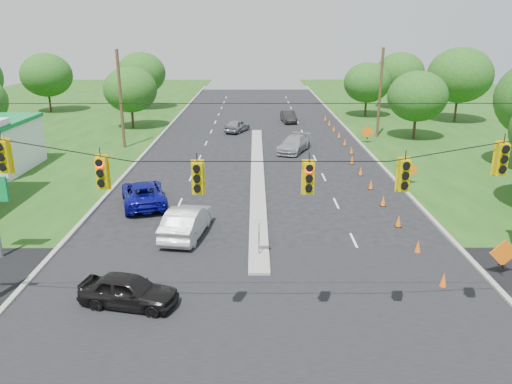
{
  "coord_description": "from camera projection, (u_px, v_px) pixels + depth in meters",
  "views": [
    {
      "loc": [
        -0.19,
        -16.08,
        10.45
      ],
      "look_at": [
        -0.14,
        7.69,
        2.8
      ],
      "focal_mm": 35.0,
      "sensor_mm": 36.0,
      "label": 1
    }
  ],
  "objects": [
    {
      "name": "ground",
      "position": [
        260.0,
        327.0,
        18.51
      ],
      "size": [
        160.0,
        160.0,
        0.0
      ],
      "primitive_type": "plane",
      "color": "black",
      "rests_on": "ground"
    },
    {
      "name": "cross_street",
      "position": [
        260.0,
        327.0,
        18.51
      ],
      "size": [
        160.0,
        14.0,
        0.02
      ],
      "primitive_type": "cube",
      "color": "black",
      "rests_on": "ground"
    },
    {
      "name": "curb_left",
      "position": [
        150.0,
        148.0,
        47.05
      ],
      "size": [
        0.25,
        110.0,
        0.16
      ],
      "primitive_type": "cube",
      "color": "gray",
      "rests_on": "ground"
    },
    {
      "name": "curb_right",
      "position": [
        364.0,
        148.0,
        47.09
      ],
      "size": [
        0.25,
        110.0,
        0.16
      ],
      "primitive_type": "cube",
      "color": "gray",
      "rests_on": "ground"
    },
    {
      "name": "median",
      "position": [
        257.0,
        174.0,
        38.5
      ],
      "size": [
        1.0,
        34.0,
        0.18
      ],
      "primitive_type": "cube",
      "color": "gray",
      "rests_on": "ground"
    },
    {
      "name": "median_sign",
      "position": [
        259.0,
        229.0,
        23.78
      ],
      "size": [
        0.55,
        0.06,
        2.05
      ],
      "color": "gray",
      "rests_on": "ground"
    },
    {
      "name": "signal_span",
      "position": [
        259.0,
        211.0,
        16.04
      ],
      "size": [
        25.6,
        0.32,
        9.0
      ],
      "color": "#422D1C",
      "rests_on": "ground"
    },
    {
      "name": "utility_pole_far_left",
      "position": [
        121.0,
        100.0,
        45.66
      ],
      "size": [
        0.28,
        0.28,
        9.0
      ],
      "primitive_type": "cylinder",
      "color": "#422D1C",
      "rests_on": "ground"
    },
    {
      "name": "utility_pole_far_right",
      "position": [
        380.0,
        93.0,
        50.48
      ],
      "size": [
        0.28,
        0.28,
        9.0
      ],
      "primitive_type": "cylinder",
      "color": "#422D1C",
      "rests_on": "ground"
    },
    {
      "name": "cone_0",
      "position": [
        444.0,
        280.0,
        21.28
      ],
      "size": [
        0.32,
        0.32,
        0.7
      ],
      "primitive_type": "cone",
      "color": "orange",
      "rests_on": "ground"
    },
    {
      "name": "cone_1",
      "position": [
        418.0,
        246.0,
        24.61
      ],
      "size": [
        0.32,
        0.32,
        0.7
      ],
      "primitive_type": "cone",
      "color": "orange",
      "rests_on": "ground"
    },
    {
      "name": "cone_2",
      "position": [
        399.0,
        221.0,
        27.94
      ],
      "size": [
        0.32,
        0.32,
        0.7
      ],
      "primitive_type": "cone",
      "color": "orange",
      "rests_on": "ground"
    },
    {
      "name": "cone_3",
      "position": [
        383.0,
        201.0,
        31.27
      ],
      "size": [
        0.32,
        0.32,
        0.7
      ],
      "primitive_type": "cone",
      "color": "orange",
      "rests_on": "ground"
    },
    {
      "name": "cone_4",
      "position": [
        371.0,
        184.0,
        34.6
      ],
      "size": [
        0.32,
        0.32,
        0.7
      ],
      "primitive_type": "cone",
      "color": "orange",
      "rests_on": "ground"
    },
    {
      "name": "cone_5",
      "position": [
        361.0,
        171.0,
        37.94
      ],
      "size": [
        0.32,
        0.32,
        0.7
      ],
      "primitive_type": "cone",
      "color": "orange",
      "rests_on": "ground"
    },
    {
      "name": "cone_6",
      "position": [
        352.0,
        160.0,
        41.27
      ],
      "size": [
        0.32,
        0.32,
        0.7
      ],
      "primitive_type": "cone",
      "color": "orange",
      "rests_on": "ground"
    },
    {
      "name": "cone_7",
      "position": [
        352.0,
        150.0,
        44.6
      ],
      "size": [
        0.32,
        0.32,
        0.7
      ],
      "primitive_type": "cone",
      "color": "orange",
      "rests_on": "ground"
    },
    {
      "name": "cone_8",
      "position": [
        345.0,
        142.0,
        47.93
      ],
      "size": [
        0.32,
        0.32,
        0.7
      ],
      "primitive_type": "cone",
      "color": "orange",
      "rests_on": "ground"
    },
    {
      "name": "cone_9",
      "position": [
        339.0,
        135.0,
        51.26
      ],
      "size": [
        0.32,
        0.32,
        0.7
      ],
      "primitive_type": "cone",
      "color": "orange",
      "rests_on": "ground"
    },
    {
      "name": "cone_10",
      "position": [
        334.0,
        129.0,
        54.59
      ],
      "size": [
        0.32,
        0.32,
        0.7
      ],
      "primitive_type": "cone",
      "color": "orange",
      "rests_on": "ground"
    },
    {
      "name": "cone_11",
      "position": [
        329.0,
        123.0,
        57.93
      ],
      "size": [
        0.32,
        0.32,
        0.7
      ],
      "primitive_type": "cone",
      "color": "orange",
      "rests_on": "ground"
    },
    {
      "name": "cone_12",
      "position": [
        325.0,
        118.0,
        61.26
      ],
      "size": [
        0.32,
        0.32,
        0.7
      ],
      "primitive_type": "cone",
      "color": "orange",
      "rests_on": "ground"
    },
    {
      "name": "work_sign_0",
      "position": [
        504.0,
        254.0,
        22.01
      ],
      "size": [
        1.27,
        0.58,
        1.37
      ],
      "color": "black",
      "rests_on": "ground"
    },
    {
      "name": "work_sign_1",
      "position": [
        410.0,
        170.0,
        35.33
      ],
      "size": [
        1.27,
        0.58,
        1.37
      ],
      "color": "black",
      "rests_on": "ground"
    },
    {
      "name": "work_sign_2",
      "position": [
        367.0,
        132.0,
        48.66
      ],
      "size": [
        1.27,
        0.58,
        1.37
      ],
      "color": "black",
      "rests_on": "ground"
    },
    {
      "name": "tree_4",
      "position": [
        47.0,
        75.0,
        66.43
      ],
      "size": [
        6.72,
        6.72,
        7.84
      ],
      "color": "black",
      "rests_on": "ground"
    },
    {
      "name": "tree_5",
      "position": [
        130.0,
        90.0,
        55.23
      ],
      "size": [
        5.88,
        5.88,
        6.86
      ],
      "color": "black",
      "rests_on": "ground"
    },
    {
      "name": "tree_6",
      "position": [
        141.0,
        73.0,
        69.31
      ],
      "size": [
        6.72,
        6.72,
        7.84
      ],
      "color": "black",
      "rests_on": "ground"
    },
    {
      "name": "tree_9",
      "position": [
        417.0,
        96.0,
        49.58
      ],
      "size": [
        5.88,
        5.88,
        6.86
      ],
      "color": "black",
      "rests_on": "ground"
    },
    {
      "name": "tree_10",
      "position": [
        460.0,
        75.0,
        58.74
      ],
      "size": [
        7.56,
        7.56,
        8.82
      ],
      "color": "black",
      "rests_on": "ground"
    },
    {
      "name": "tree_11",
      "position": [
        400.0,
        73.0,
        69.39
      ],
      "size": [
        6.72,
        6.72,
        7.84
      ],
      "color": "black",
      "rests_on": "ground"
    },
    {
      "name": "tree_12",
      "position": [
        367.0,
        83.0,
        62.9
      ],
      "size": [
        5.88,
        5.88,
        6.86
      ],
      "color": "black",
      "rests_on": "ground"
    },
    {
      "name": "black_sedan",
      "position": [
        129.0,
        291.0,
        19.75
      ],
      "size": [
        4.19,
        2.4,
        1.34
      ],
      "primitive_type": "imported",
      "rotation": [
        0.0,
        0.0,
        1.35
      ],
      "color": "black",
      "rests_on": "ground"
    },
    {
      "name": "white_sedan",
      "position": [
        187.0,
        221.0,
        26.58
      ],
      "size": [
        2.44,
        5.14,
        1.63
      ],
      "primitive_type": "imported",
      "rotation": [
        0.0,
        0.0,
        2.99
      ],
      "color": "#B3B3B3",
      "rests_on": "ground"
    },
    {
      "name": "blue_pickup",
      "position": [
        143.0,
        193.0,
        31.4
      ],
      "size": [
        3.97,
        5.95,
        1.52
      ],
      "primitive_type": "imported",
      "rotation": [
        0.0,
        0.0,
        3.43
      ],
      "color": "#0A0A7A",
      "rests_on": "ground"
    },
    {
      "name": "silver_car_far",
      "position": [
        294.0,
        144.0,
        45.29
      ],
      "size": [
        3.77,
        5.39,
        1.45
      ],
      "primitive_type": "imported",
      "rotation": [
        0.0,
        0.0,
        -0.39
      ],
      "color": "gray",
      "rests_on": "ground"
    },
    {
      "name": "silver_car_oncoming",
      "position": [
        237.0,
        126.0,
        54.33
      ],
      "size": [
        3.04,
        4.32,
        1.37
      ],
      "primitive_type": "imported",
      "rotation": [
        0.0,
        0.0,
        2.74
      ],
      "color": "slate",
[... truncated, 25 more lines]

